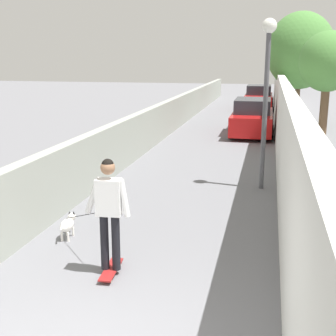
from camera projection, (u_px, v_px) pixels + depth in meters
ground_plane at (218, 142)px, 17.99m from camera, size 80.00×80.00×0.00m
wall_left at (146, 130)px, 16.43m from camera, size 48.00×0.30×1.45m
fence_right at (282, 119)px, 15.28m from camera, size 48.00×0.30×2.51m
tree_right_near at (300, 51)px, 21.17m from camera, size 3.16×3.16×5.38m
tree_right_mid at (328, 63)px, 15.48m from camera, size 1.96×1.96×4.19m
lamp_post at (267, 75)px, 10.97m from camera, size 0.36×0.36×4.21m
skateboard at (111, 270)px, 7.06m from camera, size 0.81×0.26×0.08m
person_skateboarder at (109, 206)px, 6.80m from camera, size 0.25×0.71×1.77m
dog at (68, 224)px, 8.40m from camera, size 1.50×1.40×1.06m
car_near at (252, 118)px, 19.66m from camera, size 4.38×1.80×1.54m
car_far at (259, 98)px, 28.98m from camera, size 3.87×1.80×1.54m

